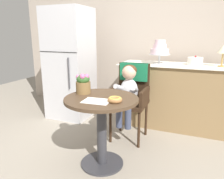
{
  "coord_description": "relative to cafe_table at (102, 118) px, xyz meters",
  "views": [
    {
      "loc": [
        0.85,
        -1.82,
        1.32
      ],
      "look_at": [
        0.05,
        0.15,
        0.77
      ],
      "focal_mm": 34.88,
      "sensor_mm": 36.0,
      "label": 1
    }
  ],
  "objects": [
    {
      "name": "flower_vase",
      "position": [
        -0.24,
        0.08,
        0.32
      ],
      "size": [
        0.15,
        0.15,
        0.21
      ],
      "color": "brown",
      "rests_on": "cafe_table"
    },
    {
      "name": "tiered_cake_stand",
      "position": [
        0.31,
        1.3,
        0.59
      ],
      "size": [
        0.3,
        0.3,
        0.34
      ],
      "color": "silver",
      "rests_on": "display_counter"
    },
    {
      "name": "paper_napkin",
      "position": [
        0.01,
        -0.12,
        0.21
      ],
      "size": [
        0.26,
        0.2,
        0.0
      ],
      "primitive_type": "cube",
      "rotation": [
        0.0,
        0.0,
        0.07
      ],
      "color": "white",
      "rests_on": "cafe_table"
    },
    {
      "name": "ground_plane",
      "position": [
        0.0,
        0.0,
        -0.51
      ],
      "size": [
        8.0,
        8.0,
        0.0
      ],
      "primitive_type": "plane",
      "color": "gray"
    },
    {
      "name": "seated_child",
      "position": [
        0.08,
        0.59,
        0.17
      ],
      "size": [
        0.27,
        0.32,
        0.73
      ],
      "color": "silver",
      "rests_on": "ground"
    },
    {
      "name": "round_layer_cake",
      "position": [
        0.79,
        1.35,
        0.44
      ],
      "size": [
        0.2,
        0.2,
        0.13
      ],
      "color": "white",
      "rests_on": "display_counter"
    },
    {
      "name": "display_counter",
      "position": [
        0.55,
        1.3,
        -0.05
      ],
      "size": [
        1.56,
        0.62,
        0.9
      ],
      "color": "#93754C",
      "rests_on": "ground"
    },
    {
      "name": "table_lamp",
      "position": [
        1.11,
        1.31,
        0.61
      ],
      "size": [
        0.15,
        0.15,
        0.28
      ],
      "color": "#B28C47",
      "rests_on": "display_counter"
    },
    {
      "name": "donut_front",
      "position": [
        0.17,
        -0.08,
        0.24
      ],
      "size": [
        0.13,
        0.13,
        0.04
      ],
      "color": "#AD7542",
      "rests_on": "cafe_table"
    },
    {
      "name": "cafe_table",
      "position": [
        0.0,
        0.0,
        0.0
      ],
      "size": [
        0.72,
        0.72,
        0.72
      ],
      "color": "#4C3826",
      "rests_on": "ground"
    },
    {
      "name": "wicker_chair",
      "position": [
        0.08,
        0.75,
        0.13
      ],
      "size": [
        0.42,
        0.45,
        0.95
      ],
      "rotation": [
        0.0,
        0.0,
        -0.02
      ],
      "color": "#332114",
      "rests_on": "ground"
    },
    {
      "name": "back_wall",
      "position": [
        0.0,
        1.85,
        0.84
      ],
      "size": [
        4.8,
        0.1,
        2.7
      ],
      "primitive_type": "cube",
      "color": "#B2A393",
      "rests_on": "ground"
    },
    {
      "name": "refrigerator",
      "position": [
        -1.05,
        1.1,
        0.34
      ],
      "size": [
        0.64,
        0.63,
        1.7
      ],
      "color": "silver",
      "rests_on": "ground"
    }
  ]
}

